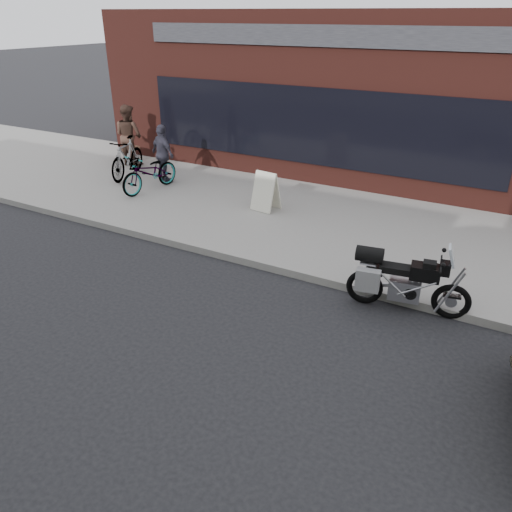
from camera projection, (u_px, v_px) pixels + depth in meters
name	position (u px, v px, depth m)	size (l,w,h in m)	color
ground	(157.00, 418.00, 6.04)	(120.00, 120.00, 0.00)	black
near_sidewalk	(352.00, 221.00, 11.50)	(44.00, 6.00, 0.15)	gray
storefront	(370.00, 83.00, 16.89)	(14.00, 10.07, 4.50)	#502019
motorcycle	(400.00, 281.00, 8.01)	(1.96, 0.82, 1.25)	black
bicycle_front	(150.00, 172.00, 13.07)	(0.65, 1.86, 0.98)	gray
bicycle_rear	(127.00, 158.00, 14.12)	(0.53, 1.86, 1.12)	gray
sandwich_sign	(266.00, 191.00, 11.82)	(0.64, 0.60, 0.92)	white
cafe_table	(129.00, 149.00, 15.75)	(0.73, 0.73, 0.42)	black
cafe_patron_left	(129.00, 135.00, 15.14)	(0.88, 0.69, 1.81)	#473026
cafe_patron_right	(163.00, 154.00, 13.61)	(0.92, 0.38, 1.58)	#373544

